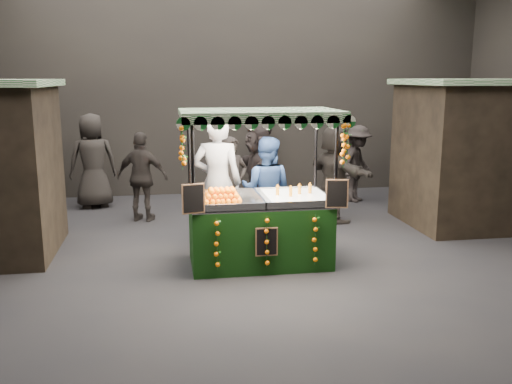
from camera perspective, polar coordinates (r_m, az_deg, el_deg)
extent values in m
plane|color=black|center=(8.22, 0.42, -7.03)|extent=(12.00, 12.00, 0.00)
cube|color=black|center=(12.75, -3.49, 11.03)|extent=(12.00, 0.10, 5.00)
cube|color=black|center=(2.99, 17.33, 8.54)|extent=(12.00, 0.10, 5.00)
cube|color=black|center=(10.91, 22.42, 3.48)|extent=(2.80, 2.00, 2.50)
cube|color=#114E19|center=(10.82, 22.96, 10.31)|extent=(3.00, 2.20, 0.10)
cube|color=black|center=(8.00, 0.34, -4.25)|extent=(1.95, 1.06, 0.88)
cube|color=silver|center=(7.89, 0.35, -1.04)|extent=(1.95, 1.06, 0.04)
cylinder|color=black|center=(7.26, -6.35, -0.94)|extent=(0.04, 0.04, 2.12)
cylinder|color=black|center=(7.59, 8.06, -0.42)|extent=(0.04, 0.04, 2.12)
cylinder|color=black|center=(8.24, -6.75, 0.57)|extent=(0.04, 0.04, 2.12)
cylinder|color=black|center=(8.54, 6.04, 0.98)|extent=(0.04, 0.04, 2.12)
cube|color=#114E19|center=(7.71, 0.36, 8.11)|extent=(2.17, 1.28, 0.07)
cube|color=silver|center=(7.98, 4.11, -0.52)|extent=(0.87, 0.96, 0.07)
cube|color=black|center=(7.20, -6.40, -0.69)|extent=(0.30, 0.08, 0.39)
cube|color=black|center=(7.54, 8.25, -0.17)|extent=(0.30, 0.08, 0.39)
cube|color=black|center=(7.45, 1.09, -5.10)|extent=(0.30, 0.02, 0.39)
imported|color=gray|center=(8.66, -3.96, 0.96)|extent=(0.83, 0.63, 2.07)
imported|color=navy|center=(8.95, 1.05, 0.20)|extent=(1.02, 0.92, 1.71)
imported|color=black|center=(9.72, -2.43, 0.86)|extent=(0.71, 0.61, 1.63)
imported|color=black|center=(11.05, 19.15, 2.24)|extent=(1.17, 1.13, 1.90)
imported|color=#282320|center=(10.50, -11.51, 1.51)|extent=(1.05, 0.71, 1.66)
imported|color=black|center=(12.12, 10.29, 2.85)|extent=(1.17, 1.18, 1.64)
imported|color=black|center=(11.84, -16.30, 3.08)|extent=(1.06, 0.81, 1.93)
imported|color=#2B2622|center=(10.37, 7.98, 1.87)|extent=(1.07, 1.74, 1.79)
imported|color=black|center=(12.61, 0.88, 3.43)|extent=(0.50, 0.67, 1.66)
imported|color=#2A2322|center=(10.87, 0.13, 2.34)|extent=(0.65, 1.66, 1.75)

